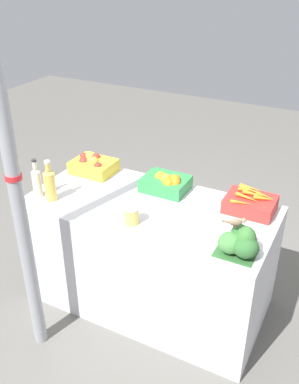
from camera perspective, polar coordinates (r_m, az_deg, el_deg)
The scene contains 11 objects.
ground_plane at distance 3.29m, azimuth 0.00°, elevation -13.95°, with size 10.00×10.00×0.00m, color #605E59.
market_table at distance 3.03m, azimuth 0.00°, elevation -8.36°, with size 1.63×0.80×0.81m, color silver.
support_pole at distance 2.43m, azimuth -17.32°, elevation -0.32°, with size 0.09×0.09×2.21m.
apple_crate at distance 3.24m, azimuth -7.56°, elevation 3.64°, with size 0.31×0.25×0.13m.
orange_crate at distance 2.95m, azimuth 2.24°, elevation 1.22°, with size 0.31×0.25×0.13m.
carrot_crate at distance 2.80m, azimuth 13.30°, elevation -1.45°, with size 0.31×0.25×0.13m.
broccoli_pile at distance 2.37m, azimuth 12.06°, elevation -6.56°, with size 0.24×0.19×0.18m.
juice_bottle_cloudy at distance 2.95m, azimuth -14.80°, elevation 1.39°, with size 0.06×0.06×0.27m.
juice_bottle_golden at distance 2.88m, azimuth -13.14°, elevation 1.05°, with size 0.08×0.08×0.29m.
pickle_jar at distance 2.60m, azimuth -2.52°, elevation -3.05°, with size 0.10×0.10×0.11m.
sparrow_bird at distance 2.30m, azimuth 11.51°, elevation -3.94°, with size 0.13×0.07×0.05m.
Camera 1 is at (1.11, -2.13, 2.24)m, focal length 40.00 mm.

